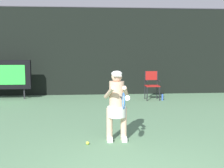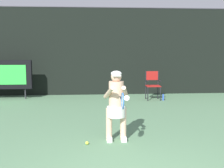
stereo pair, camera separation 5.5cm
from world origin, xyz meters
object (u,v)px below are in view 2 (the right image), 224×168
umpire_chair (153,84)px  tennis_player (116,103)px  tennis_ball_loose (87,143)px  scoreboard (3,75)px  tennis_racket (123,101)px  water_bottle (163,97)px

umpire_chair → tennis_player: (-1.83, -4.69, 0.18)m
tennis_player → tennis_ball_loose: size_ratio=21.68×
tennis_player → umpire_chair: bearing=68.7°
scoreboard → umpire_chair: (5.72, -0.54, -0.33)m
tennis_ball_loose → umpire_chair: bearing=63.6°
tennis_racket → tennis_ball_loose: tennis_racket is taller
water_bottle → tennis_ball_loose: bearing=-120.8°
tennis_ball_loose → tennis_player: bearing=20.5°
umpire_chair → tennis_ball_loose: bearing=-116.4°
umpire_chair → water_bottle: size_ratio=4.08×
tennis_player → tennis_ball_loose: bearing=-159.5°
scoreboard → umpire_chair: size_ratio=2.04×
scoreboard → tennis_racket: bearing=-56.2°
water_bottle → tennis_player: tennis_player is taller
scoreboard → water_bottle: size_ratio=8.30×
water_bottle → tennis_racket: bearing=-112.6°
tennis_racket → tennis_ball_loose: 1.23m
water_bottle → tennis_ball_loose: (-2.81, -4.72, -0.09)m
scoreboard → tennis_ball_loose: size_ratio=32.35×
tennis_ball_loose → tennis_racket: bearing=-32.9°
tennis_racket → water_bottle: bearing=74.4°
tennis_ball_loose → scoreboard: bearing=121.0°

